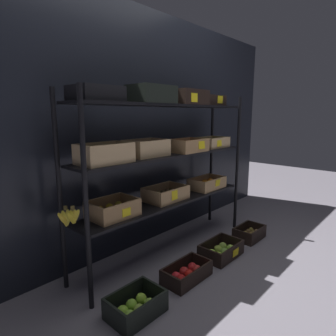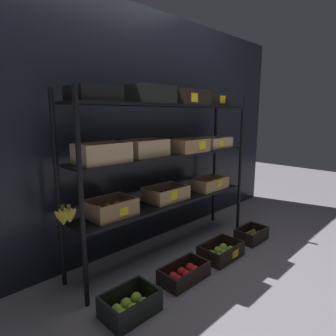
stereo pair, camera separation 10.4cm
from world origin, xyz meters
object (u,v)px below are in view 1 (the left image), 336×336
(display_rack, at_px, (166,152))
(crate_ground_kiwi, at_px, (249,234))
(crate_ground_apple_green, at_px, (136,307))
(crate_ground_center_apple_green, at_px, (221,251))
(crate_ground_apple_red, at_px, (187,273))

(display_rack, xyz_separation_m, crate_ground_kiwi, (0.75, -0.42, -0.85))
(crate_ground_apple_green, height_order, crate_ground_center_apple_green, crate_ground_apple_green)
(crate_ground_center_apple_green, relative_size, crate_ground_kiwi, 1.17)
(crate_ground_center_apple_green, bearing_deg, crate_ground_kiwi, -1.28)
(crate_ground_apple_red, bearing_deg, display_rack, 62.04)
(crate_ground_apple_red, xyz_separation_m, crate_ground_kiwi, (0.97, -0.01, 0.00))
(crate_ground_center_apple_green, bearing_deg, crate_ground_apple_green, -179.22)
(crate_ground_apple_red, height_order, crate_ground_center_apple_green, crate_ground_center_apple_green)
(crate_ground_center_apple_green, distance_m, crate_ground_kiwi, 0.49)
(crate_ground_apple_red, bearing_deg, crate_ground_center_apple_green, 0.27)
(crate_ground_apple_green, bearing_deg, crate_ground_center_apple_green, 0.78)
(crate_ground_apple_green, relative_size, crate_ground_center_apple_green, 0.89)
(crate_ground_kiwi, bearing_deg, display_rack, 150.91)
(crate_ground_kiwi, bearing_deg, crate_ground_apple_red, 179.48)
(crate_ground_kiwi, bearing_deg, crate_ground_apple_green, -179.91)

